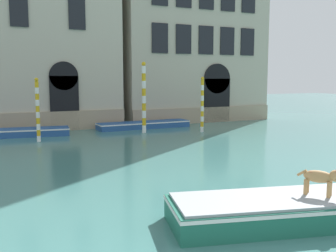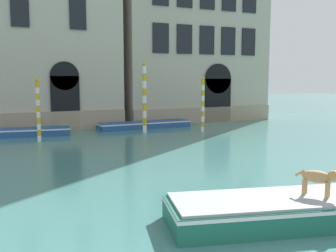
{
  "view_description": "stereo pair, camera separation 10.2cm",
  "coord_description": "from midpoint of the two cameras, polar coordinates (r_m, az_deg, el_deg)",
  "views": [
    {
      "loc": [
        -3.58,
        -2.57,
        3.45
      ],
      "look_at": [
        3.93,
        13.6,
        1.2
      ],
      "focal_mm": 42.0,
      "sensor_mm": 36.0,
      "label": 1
    },
    {
      "loc": [
        -3.49,
        -2.61,
        3.45
      ],
      "look_at": [
        3.93,
        13.6,
        1.2
      ],
      "focal_mm": 42.0,
      "sensor_mm": 36.0,
      "label": 2
    }
  ],
  "objects": [
    {
      "name": "mooring_pole_0",
      "position": [
        21.85,
        -18.19,
        2.27
      ],
      "size": [
        0.21,
        0.21,
        3.39
      ],
      "color": "white",
      "rests_on": "ground_plane"
    },
    {
      "name": "boat_foreground",
      "position": [
        10.26,
        20.71,
        -10.94
      ],
      "size": [
        7.36,
        3.54,
        0.63
      ],
      "rotation": [
        0.0,
        0.0,
        -0.24
      ],
      "color": "#1E6651",
      "rests_on": "ground_plane"
    },
    {
      "name": "boat_moored_near_palazzo",
      "position": [
        24.39,
        -21.39,
        -0.87
      ],
      "size": [
        6.43,
        2.22,
        0.45
      ],
      "rotation": [
        0.0,
        0.0,
        -0.13
      ],
      "color": "#234C8C",
      "rests_on": "ground_plane"
    },
    {
      "name": "mooring_pole_2",
      "position": [
        24.63,
        5.2,
        3.17
      ],
      "size": [
        0.2,
        0.2,
        3.44
      ],
      "color": "white",
      "rests_on": "ground_plane"
    },
    {
      "name": "dog_on_deck",
      "position": [
        10.05,
        21.43,
        -6.98
      ],
      "size": [
        0.66,
        0.88,
        0.67
      ],
      "rotation": [
        0.0,
        0.0,
        -0.97
      ],
      "color": "tan",
      "rests_on": "boat_foreground"
    },
    {
      "name": "mooring_pole_1",
      "position": [
        24.19,
        -3.31,
        4.19
      ],
      "size": [
        0.26,
        0.26,
        4.34
      ],
      "color": "white",
      "rests_on": "ground_plane"
    },
    {
      "name": "boat_moored_far",
      "position": [
        26.51,
        -3.31,
        0.2
      ],
      "size": [
        6.37,
        1.56,
        0.44
      ],
      "rotation": [
        0.0,
        0.0,
        0.03
      ],
      "color": "#234C8C",
      "rests_on": "ground_plane"
    }
  ]
}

